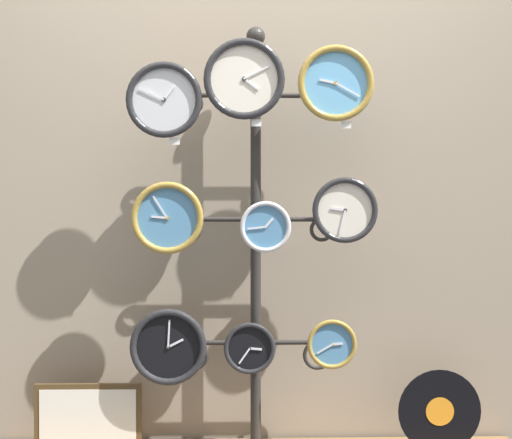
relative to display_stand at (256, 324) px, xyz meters
name	(u,v)px	position (x,y,z in m)	size (l,w,h in m)	color
shop_wall	(255,130)	(0.00, 0.16, 0.83)	(4.40, 0.04, 2.80)	gray
display_stand	(256,324)	(0.00, 0.00, 0.00)	(0.65, 0.43, 1.81)	#282623
clock_top_left	(164,100)	(-0.37, -0.11, 0.91)	(0.30, 0.04, 0.30)	silver
clock_top_center	(244,79)	(-0.05, -0.11, 1.00)	(0.32, 0.04, 0.32)	silver
clock_top_right	(336,83)	(0.32, -0.11, 0.98)	(0.31, 0.04, 0.31)	#60A8DB
clock_middle_left	(167,218)	(-0.36, -0.10, 0.44)	(0.29, 0.04, 0.29)	#4C84B2
clock_middle_center	(266,227)	(0.04, -0.11, 0.41)	(0.21, 0.04, 0.21)	#4C84B2
clock_middle_right	(345,210)	(0.36, -0.08, 0.48)	(0.27, 0.04, 0.27)	silver
clock_bottom_left	(168,347)	(-0.35, -0.10, -0.07)	(0.31, 0.04, 0.31)	black
clock_bottom_center	(250,348)	(-0.03, -0.07, -0.08)	(0.21, 0.04, 0.21)	black
clock_bottom_right	(332,344)	(0.30, -0.10, -0.06)	(0.20, 0.04, 0.20)	#4C84B2
vinyl_record	(440,411)	(0.75, -0.09, -0.34)	(0.34, 0.01, 0.34)	black
picture_frame	(88,418)	(-0.69, -0.03, -0.37)	(0.44, 0.02, 0.28)	#4C381E
price_tag_upper	(175,141)	(-0.33, -0.11, 0.75)	(0.04, 0.00, 0.03)	white
price_tag_mid	(255,123)	(0.00, -0.11, 0.82)	(0.04, 0.00, 0.03)	white
price_tag_lower	(346,125)	(0.36, -0.11, 0.82)	(0.04, 0.00, 0.03)	white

